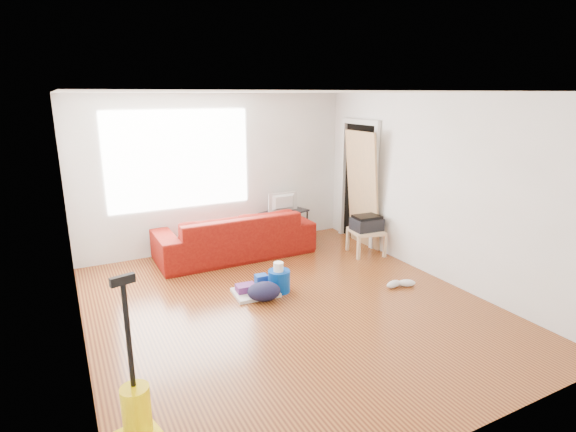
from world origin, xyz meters
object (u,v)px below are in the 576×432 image
side_table (366,234)px  cleaning_tray (256,289)px  vacuum (138,425)px  tv_stand (284,226)px  sofa (235,255)px  backpack (264,300)px  bucket (279,291)px

side_table → cleaning_tray: size_ratio=1.00×
side_table → cleaning_tray: 2.25m
cleaning_tray → vacuum: 2.75m
tv_stand → vacuum: (-3.07, -3.79, -0.03)m
sofa → tv_stand: tv_stand is taller
backpack → cleaning_tray: bearing=108.4°
sofa → vacuum: (-2.06, -3.52, 0.25)m
vacuum → cleaning_tray: bearing=34.8°
bucket → tv_stand: bearing=61.1°
bucket → vacuum: bearing=-136.1°
sofa → vacuum: 4.09m
vacuum → sofa: bearing=45.3°
backpack → vacuum: vacuum is taller
tv_stand → vacuum: 4.88m
side_table → bucket: 2.00m
vacuum → bucket: bearing=29.5°
vacuum → tv_stand: bearing=36.6°
tv_stand → bucket: tv_stand is taller
cleaning_tray → backpack: cleaning_tray is taller
bucket → backpack: bearing=-153.1°
bucket → vacuum: 2.91m
tv_stand → cleaning_tray: 2.15m
bucket → vacuum: vacuum is taller
tv_stand → cleaning_tray: bearing=-143.7°
backpack → tv_stand: bearing=71.4°
cleaning_tray → backpack: size_ratio=1.40×
bucket → backpack: 0.32m
cleaning_tray → bucket: bearing=-13.9°
side_table → vacuum: size_ratio=0.43×
tv_stand → side_table: 1.45m
bucket → backpack: bucket is taller
tv_stand → vacuum: bearing=-146.0°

